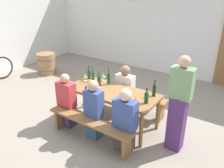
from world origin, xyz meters
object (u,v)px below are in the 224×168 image
tasting_table (112,95)px  wine_glass_4 (86,87)px  wine_bottle_3 (154,90)px  wine_bottle_5 (89,74)px  wine_glass_1 (136,99)px  seated_guest_near_1 (94,111)px  seated_guest_near_0 (67,102)px  wine_glass_3 (85,76)px  wine_bottle_4 (99,80)px  wine_glass_2 (103,76)px  wine_bottle_0 (146,98)px  seated_guest_near_2 (125,122)px  bench_near (90,124)px  seated_guest_far_0 (125,91)px  wine_glass_0 (99,83)px  wine_bottle_2 (109,79)px  wine_barrel (47,64)px  standing_host (179,106)px  bench_far (130,96)px  wine_bottle_1 (93,76)px

tasting_table → wine_glass_4: wine_glass_4 is taller
tasting_table → wine_bottle_3: bearing=18.8°
wine_bottle_5 → wine_glass_1: wine_bottle_5 is taller
wine_bottle_3 → seated_guest_near_1: (-0.79, -0.82, -0.31)m
seated_guest_near_0 → wine_bottle_3: bearing=-61.1°
wine_glass_3 → wine_bottle_4: bearing=-0.6°
wine_glass_2 → seated_guest_near_0: 0.99m
wine_bottle_0 → seated_guest_near_2: size_ratio=0.25×
bench_near → seated_guest_far_0: 1.28m
wine_bottle_0 → wine_glass_0: 1.10m
wine_bottle_2 → wine_bottle_5: size_ratio=1.14×
wine_bottle_5 → wine_bottle_3: bearing=0.2°
wine_barrel → tasting_table: bearing=-19.8°
wine_bottle_3 → seated_guest_near_1: 1.18m
wine_bottle_2 → wine_bottle_3: (1.03, 0.02, -0.00)m
standing_host → wine_barrel: standing_host is taller
bench_near → wine_barrel: size_ratio=2.60×
wine_glass_4 → wine_glass_1: bearing=6.6°
bench_far → wine_glass_2: wine_glass_2 is taller
tasting_table → wine_glass_1: size_ratio=11.34×
seated_guest_far_0 → wine_glass_3: bearing=-58.8°
wine_bottle_2 → wine_glass_3: 0.55m
seated_guest_near_1 → seated_guest_near_2: size_ratio=0.99×
wine_glass_1 → wine_barrel: (-4.14, 1.47, -0.52)m
bench_near → wine_glass_2: (-0.46, 1.04, 0.52)m
bench_far → wine_bottle_2: 0.74m
wine_glass_2 → wine_barrel: bearing=163.0°
wine_glass_2 → seated_guest_near_0: bearing=-105.7°
wine_bottle_1 → wine_glass_4: size_ratio=2.05×
wine_glass_4 → seated_guest_near_1: bearing=-31.0°
bench_far → wine_glass_4: bearing=-109.9°
wine_glass_1 → wine_glass_3: 1.48m
wine_glass_1 → seated_guest_near_2: size_ratio=0.14×
wine_glass_4 → wine_bottle_0: bearing=12.7°
wine_bottle_5 → wine_glass_2: wine_bottle_5 is taller
seated_guest_near_0 → seated_guest_near_1: bearing=-90.0°
wine_bottle_3 → seated_guest_near_0: seated_guest_near_0 is taller
wine_bottle_5 → wine_glass_0: size_ratio=1.98×
bench_far → seated_guest_near_1: 1.28m
seated_guest_far_0 → wine_bottle_5: bearing=-68.6°
seated_guest_near_0 → wine_glass_2: bearing=-15.7°
wine_bottle_0 → wine_bottle_4: size_ratio=0.97×
wine_glass_1 → seated_guest_near_0: 1.45m
seated_guest_near_1 → wine_glass_3: bearing=49.5°
tasting_table → wine_barrel: bearing=160.2°
wine_glass_0 → standing_host: size_ratio=0.09×
tasting_table → wine_glass_2: bearing=144.2°
wine_bottle_2 → wine_glass_2: wine_bottle_2 is taller
wine_bottle_5 → seated_guest_near_0: seated_guest_near_0 is taller
bench_far → wine_bottle_0: size_ratio=6.01×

